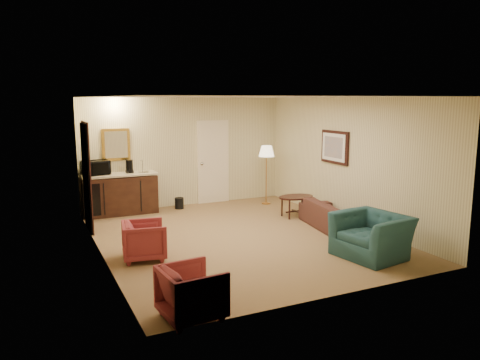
{
  "coord_description": "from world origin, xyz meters",
  "views": [
    {
      "loc": [
        -3.59,
        -7.73,
        2.56
      ],
      "look_at": [
        0.28,
        0.5,
        0.98
      ],
      "focal_mm": 35.0,
      "sensor_mm": 36.0,
      "label": 1
    }
  ],
  "objects_px": {
    "sofa": "(333,211)",
    "rose_chair_far": "(192,290)",
    "rose_chair_near": "(144,239)",
    "wetbar_cabinet": "(120,194)",
    "coffee_table": "(296,206)",
    "coffee_maker": "(129,166)",
    "microwave": "(95,166)",
    "teal_armchair": "(372,228)",
    "floor_lamp": "(266,175)",
    "waste_bin": "(179,203)"
  },
  "relations": [
    {
      "from": "sofa",
      "to": "coffee_maker",
      "type": "height_order",
      "value": "coffee_maker"
    },
    {
      "from": "floor_lamp",
      "to": "microwave",
      "type": "distance_m",
      "value": 4.02
    },
    {
      "from": "rose_chair_near",
      "to": "coffee_maker",
      "type": "xyz_separation_m",
      "value": [
        0.48,
        3.23,
        0.73
      ]
    },
    {
      "from": "coffee_maker",
      "to": "floor_lamp",
      "type": "bearing_deg",
      "value": 10.79
    },
    {
      "from": "floor_lamp",
      "to": "rose_chair_near",
      "type": "bearing_deg",
      "value": -143.57
    },
    {
      "from": "teal_armchair",
      "to": "floor_lamp",
      "type": "relative_size",
      "value": 0.75
    },
    {
      "from": "coffee_table",
      "to": "rose_chair_far",
      "type": "bearing_deg",
      "value": -135.5
    },
    {
      "from": "wetbar_cabinet",
      "to": "sofa",
      "type": "xyz_separation_m",
      "value": [
        3.6,
        -3.04,
        -0.11
      ]
    },
    {
      "from": "sofa",
      "to": "floor_lamp",
      "type": "xyz_separation_m",
      "value": [
        -0.14,
        2.56,
        0.37
      ]
    },
    {
      "from": "waste_bin",
      "to": "wetbar_cabinet",
      "type": "bearing_deg",
      "value": 177.03
    },
    {
      "from": "rose_chair_far",
      "to": "teal_armchair",
      "type": "bearing_deg",
      "value": -81.13
    },
    {
      "from": "teal_armchair",
      "to": "sofa",
      "type": "bearing_deg",
      "value": 155.64
    },
    {
      "from": "rose_chair_near",
      "to": "waste_bin",
      "type": "distance_m",
      "value": 3.54
    },
    {
      "from": "sofa",
      "to": "waste_bin",
      "type": "xyz_separation_m",
      "value": [
        -2.25,
        2.97,
        -0.22
      ]
    },
    {
      "from": "wetbar_cabinet",
      "to": "teal_armchair",
      "type": "distance_m",
      "value": 5.65
    },
    {
      "from": "wetbar_cabinet",
      "to": "rose_chair_near",
      "type": "bearing_deg",
      "value": -94.44
    },
    {
      "from": "coffee_table",
      "to": "coffee_maker",
      "type": "distance_m",
      "value": 3.83
    },
    {
      "from": "wetbar_cabinet",
      "to": "rose_chair_far",
      "type": "xyz_separation_m",
      "value": [
        -0.25,
        -5.52,
        -0.11
      ]
    },
    {
      "from": "rose_chair_far",
      "to": "coffee_maker",
      "type": "distance_m",
      "value": 5.6
    },
    {
      "from": "sofa",
      "to": "rose_chair_far",
      "type": "xyz_separation_m",
      "value": [
        -3.85,
        -2.48,
        -0.0
      ]
    },
    {
      "from": "rose_chair_far",
      "to": "microwave",
      "type": "height_order",
      "value": "microwave"
    },
    {
      "from": "rose_chair_far",
      "to": "coffee_maker",
      "type": "relative_size",
      "value": 2.37
    },
    {
      "from": "sofa",
      "to": "rose_chair_near",
      "type": "height_order",
      "value": "sofa"
    },
    {
      "from": "teal_armchair",
      "to": "rose_chair_far",
      "type": "height_order",
      "value": "teal_armchair"
    },
    {
      "from": "rose_chair_far",
      "to": "microwave",
      "type": "relative_size",
      "value": 1.24
    },
    {
      "from": "sofa",
      "to": "microwave",
      "type": "bearing_deg",
      "value": 61.27
    },
    {
      "from": "sofa",
      "to": "microwave",
      "type": "xyz_separation_m",
      "value": [
        -4.1,
        3.11,
        0.76
      ]
    },
    {
      "from": "coffee_table",
      "to": "waste_bin",
      "type": "height_order",
      "value": "coffee_table"
    },
    {
      "from": "rose_chair_near",
      "to": "rose_chair_far",
      "type": "height_order",
      "value": "rose_chair_far"
    },
    {
      "from": "coffee_table",
      "to": "floor_lamp",
      "type": "height_order",
      "value": "floor_lamp"
    },
    {
      "from": "teal_armchair",
      "to": "microwave",
      "type": "bearing_deg",
      "value": -151.58
    },
    {
      "from": "teal_armchair",
      "to": "rose_chair_near",
      "type": "xyz_separation_m",
      "value": [
        -3.4,
        1.47,
        -0.13
      ]
    },
    {
      "from": "rose_chair_near",
      "to": "teal_armchair",
      "type": "bearing_deg",
      "value": -104.29
    },
    {
      "from": "floor_lamp",
      "to": "coffee_maker",
      "type": "distance_m",
      "value": 3.28
    },
    {
      "from": "teal_armchair",
      "to": "coffee_maker",
      "type": "xyz_separation_m",
      "value": [
        -2.92,
        4.7,
        0.59
      ]
    },
    {
      "from": "wetbar_cabinet",
      "to": "waste_bin",
      "type": "height_order",
      "value": "wetbar_cabinet"
    },
    {
      "from": "microwave",
      "to": "sofa",
      "type": "bearing_deg",
      "value": -47.57
    },
    {
      "from": "teal_armchair",
      "to": "rose_chair_far",
      "type": "xyz_separation_m",
      "value": [
        -3.4,
        -0.83,
        -0.13
      ]
    },
    {
      "from": "wetbar_cabinet",
      "to": "floor_lamp",
      "type": "height_order",
      "value": "floor_lamp"
    },
    {
      "from": "microwave",
      "to": "coffee_maker",
      "type": "bearing_deg",
      "value": -14.52
    },
    {
      "from": "sofa",
      "to": "teal_armchair",
      "type": "distance_m",
      "value": 1.71
    },
    {
      "from": "floor_lamp",
      "to": "waste_bin",
      "type": "xyz_separation_m",
      "value": [
        -2.11,
        0.41,
        -0.6
      ]
    },
    {
      "from": "sofa",
      "to": "rose_chair_near",
      "type": "bearing_deg",
      "value": 101.07
    },
    {
      "from": "microwave",
      "to": "rose_chair_near",
      "type": "bearing_deg",
      "value": -96.04
    },
    {
      "from": "floor_lamp",
      "to": "microwave",
      "type": "height_order",
      "value": "floor_lamp"
    },
    {
      "from": "rose_chair_near",
      "to": "rose_chair_far",
      "type": "bearing_deg",
      "value": -170.96
    },
    {
      "from": "waste_bin",
      "to": "floor_lamp",
      "type": "bearing_deg",
      "value": -10.99
    },
    {
      "from": "rose_chair_near",
      "to": "microwave",
      "type": "distance_m",
      "value": 3.38
    },
    {
      "from": "sofa",
      "to": "rose_chair_far",
      "type": "bearing_deg",
      "value": 131.2
    },
    {
      "from": "sofa",
      "to": "wetbar_cabinet",
      "type": "bearing_deg",
      "value": 58.24
    }
  ]
}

